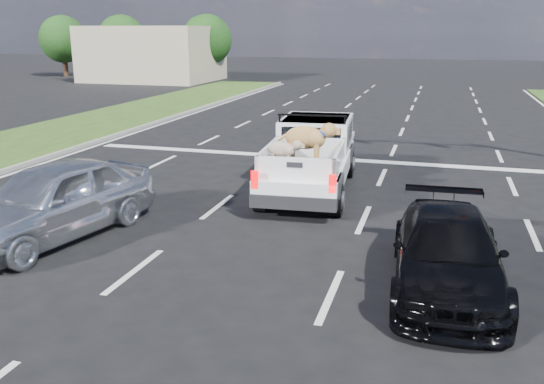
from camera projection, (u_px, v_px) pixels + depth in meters
The scene contains 10 objects.
ground at pixel (228, 283), 9.65m from camera, with size 160.00×160.00×0.00m, color black.
road_markings at pixel (312, 185), 15.71m from camera, with size 17.75×60.00×0.01m.
curb_left at pixel (19, 166), 17.61m from camera, with size 0.15×60.00×0.14m, color gray.
building_left at pixel (153, 54), 47.70m from camera, with size 10.00×8.00×4.40m, color tan.
tree_far_a at pixel (63, 39), 51.95m from camera, with size 4.20×4.20×5.40m.
tree_far_b at pixel (122, 39), 50.33m from camera, with size 4.20×4.20×5.40m.
tree_far_c at pixel (207, 40), 48.18m from camera, with size 4.20×4.20×5.40m.
pickup_truck at pixel (311, 155), 15.01m from camera, with size 2.37×5.48×2.00m.
silver_sedan at pixel (53, 200), 11.61m from camera, with size 1.86×4.61×1.57m, color silver.
black_coupe at pixel (447, 253), 9.31m from camera, with size 1.72×4.23×1.23m, color black.
Camera 1 is at (3.20, -8.31, 4.09)m, focal length 38.00 mm.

